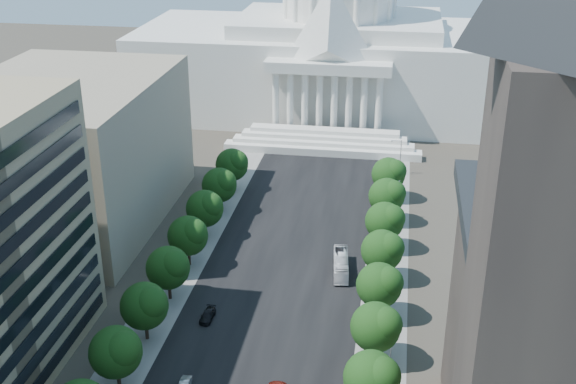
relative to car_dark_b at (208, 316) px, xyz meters
The scene contains 25 objects.
road_asphalt 25.17m from the car_dark_b, 66.87° to the left, with size 30.00×260.00×0.01m, color black.
sidewalk_left 24.88m from the car_dark_b, 111.51° to the left, with size 8.00×260.00×0.02m, color gray.
sidewalk_right 37.01m from the car_dark_b, 38.70° to the left, with size 8.00×260.00×0.02m, color gray.
capitol 120.01m from the car_dark_b, 85.21° to the left, with size 120.00×56.00×73.00m.
office_block_left_far 52.50m from the car_dark_b, 139.00° to the left, with size 38.00×52.00×30.00m, color gray.
tree_l_d 21.38m from the car_dark_b, 112.21° to the right, with size 7.79×7.60×9.97m.
tree_l_e 11.98m from the car_dark_b, 137.79° to the right, with size 7.79×7.60×9.97m.
tree_l_f 10.88m from the car_dark_b, 147.56° to the left, with size 7.79×7.60×9.97m.
tree_l_g 19.52m from the car_dark_b, 114.66° to the left, with size 7.79×7.60×9.97m.
tree_l_h 30.52m from the car_dark_b, 105.04° to the left, with size 7.79×7.60×9.97m.
tree_l_i 42.07m from the car_dark_b, 100.76° to the left, with size 7.79×7.60×9.97m.
tree_l_j 53.82m from the car_dark_b, 98.36° to the left, with size 7.79×7.60×9.97m.
tree_r_d 34.54m from the car_dark_b, 34.03° to the right, with size 7.79×7.60×9.97m.
tree_r_e 29.66m from the car_dark_b, 14.04° to the right, with size 7.79×7.60×9.97m.
tree_r_f 29.23m from the car_dark_b, ahead, with size 7.79×7.60×9.97m.
tree_r_g 33.42m from the car_dark_b, 30.98° to the left, with size 7.79×7.60×9.97m.
tree_r_h 40.84m from the car_dark_b, 45.72° to the left, with size 7.79×7.60×9.97m.
tree_r_i 50.06m from the car_dark_b, 55.42° to the left, with size 7.79×7.60×9.97m.
tree_r_j 60.27m from the car_dark_b, 61.94° to the left, with size 7.79×7.60×9.97m.
streetlight_c 31.00m from the car_dark_b, 12.97° to the right, with size 2.61×0.44×9.00m.
streetlight_d 35.25m from the car_dark_b, 31.34° to the left, with size 2.61×0.44×9.00m.
streetlight_e 52.67m from the car_dark_b, 55.37° to the left, with size 2.61×0.44×9.00m.
streetlight_f 74.54m from the car_dark_b, 66.39° to the left, with size 2.61×0.44×9.00m.
car_dark_b is the anchor object (origin of this frame).
city_bus 27.94m from the car_dark_b, 42.86° to the left, with size 2.62×11.18×3.12m, color silver.
Camera 1 is at (19.34, -30.88, 68.36)m, focal length 45.00 mm.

